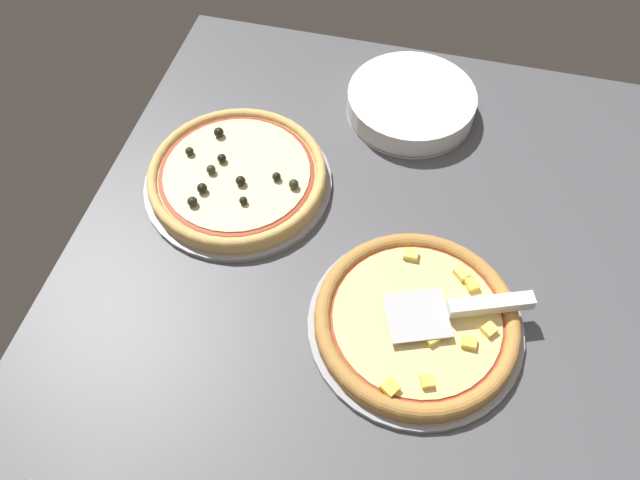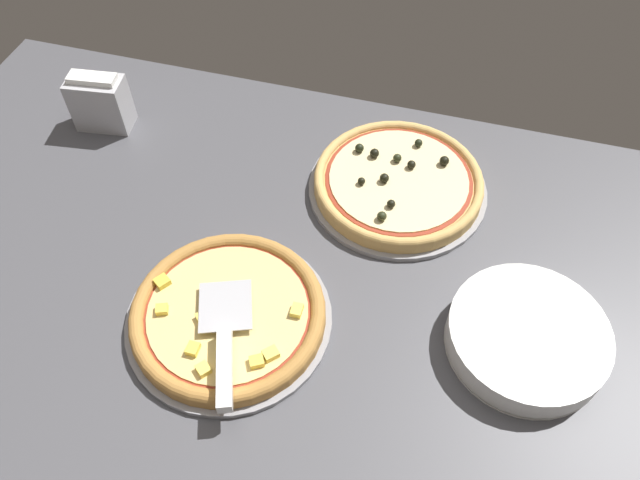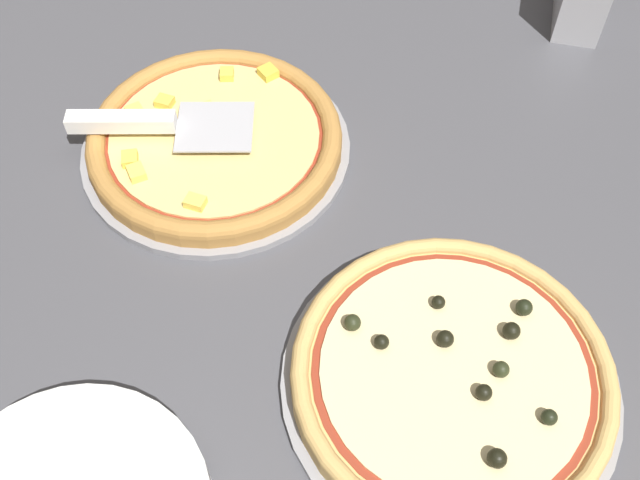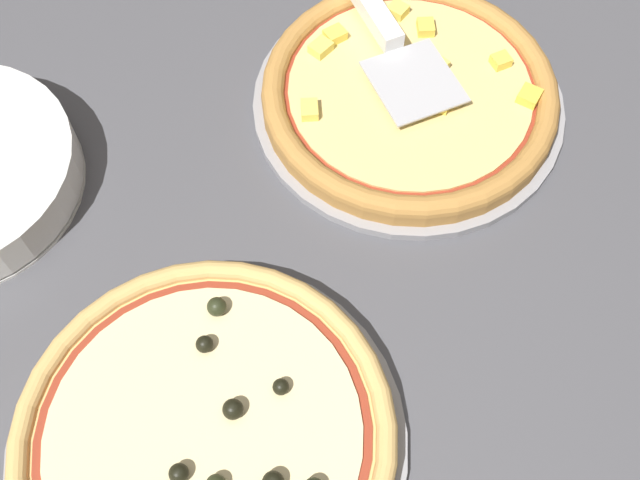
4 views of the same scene
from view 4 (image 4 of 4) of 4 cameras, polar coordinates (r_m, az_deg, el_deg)
The scene contains 6 objects.
ground_plane at distance 80.46cm, azimuth 10.36°, elevation 5.25°, with size 139.74×104.05×3.60cm, color #4C4C51.
pizza_pan_front at distance 82.06cm, azimuth 6.70°, elevation 10.30°, with size 33.20×33.20×1.00cm, color #939399.
pizza_front at distance 80.68cm, azimuth 6.84°, elevation 11.13°, with size 31.21×31.21×3.06cm.
pizza_pan_back at distance 65.82cm, azimuth -8.53°, elevation -15.03°, with size 33.60×33.60×1.00cm, color #939399.
pizza_back at distance 63.74cm, azimuth -8.77°, elevation -14.58°, with size 31.58×31.58×4.37cm.
serving_spatula at distance 83.60cm, azimuth 4.52°, elevation 16.26°, with size 12.85×22.57×2.00cm.
Camera 4 is at (16.35, 43.55, 63.86)cm, focal length 42.00 mm.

